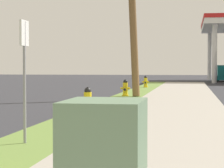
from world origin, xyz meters
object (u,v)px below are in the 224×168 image
object	(u,v)px
street_sign_post	(24,55)
car_teal_by_near_pump	(224,74)
fire_hydrant_third	(125,89)
fire_hydrant_second	(88,102)
fire_hydrant_fourth	(146,82)

from	to	relation	value
street_sign_post	car_teal_by_near_pump	bearing A→B (deg)	81.24
fire_hydrant_third	street_sign_post	size ratio (longest dim) A/B	0.35
fire_hydrant_second	fire_hydrant_third	bearing A→B (deg)	90.09
fire_hydrant_fourth	car_teal_by_near_pump	world-z (taller)	car_teal_by_near_pump
fire_hydrant_third	fire_hydrant_fourth	distance (m)	8.94
fire_hydrant_second	fire_hydrant_third	world-z (taller)	same
fire_hydrant_second	fire_hydrant_fourth	size ratio (longest dim) A/B	1.00
fire_hydrant_third	car_teal_by_near_pump	size ratio (longest dim) A/B	0.16
street_sign_post	fire_hydrant_third	bearing A→B (deg)	90.28
car_teal_by_near_pump	fire_hydrant_third	bearing A→B (deg)	-103.13
fire_hydrant_fourth	street_sign_post	bearing A→B (deg)	-90.02
fire_hydrant_fourth	street_sign_post	size ratio (longest dim) A/B	0.35
fire_hydrant_second	street_sign_post	world-z (taller)	street_sign_post
fire_hydrant_third	car_teal_by_near_pump	bearing A→B (deg)	76.87
street_sign_post	car_teal_by_near_pump	xyz separation A→B (m)	(6.11, 39.62, -0.91)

